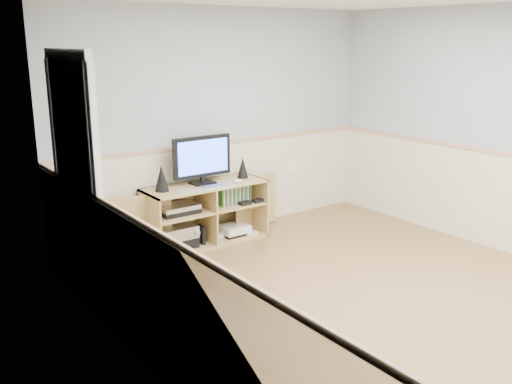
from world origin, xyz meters
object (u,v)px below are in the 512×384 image
game_consoles (233,230)px  monitor (202,158)px  keyboard (215,186)px  media_cabinet (203,212)px

game_consoles → monitor: bearing=170.0°
keyboard → game_consoles: 0.67m
monitor → game_consoles: size_ratio=1.52×
media_cabinet → game_consoles: media_cabinet is taller
monitor → keyboard: bearing=-78.4°
keyboard → game_consoles: bearing=26.4°
media_cabinet → monitor: size_ratio=3.08×
game_consoles → media_cabinet: bearing=168.4°
media_cabinet → game_consoles: size_ratio=4.67×
monitor → keyboard: (0.04, -0.19, -0.27)m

